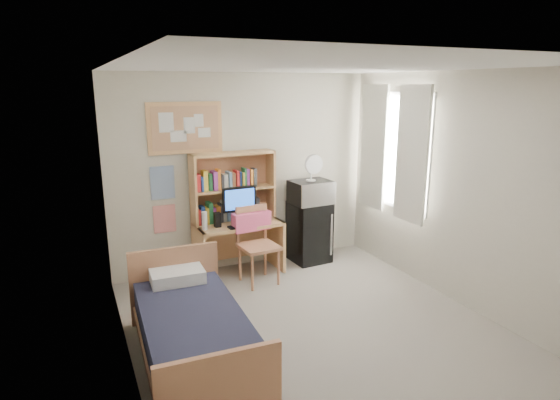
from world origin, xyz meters
name	(u,v)px	position (x,y,z in m)	size (l,w,h in m)	color
floor	(319,333)	(0.00, 0.00, -0.01)	(3.60, 4.20, 0.02)	gray
ceiling	(325,66)	(0.00, 0.00, 2.60)	(3.60, 4.20, 0.02)	white
wall_back	(245,172)	(0.00, 2.10, 1.30)	(3.60, 0.04, 2.60)	beige
wall_front	(509,298)	(0.00, -2.10, 1.30)	(3.60, 0.04, 2.60)	beige
wall_left	(123,233)	(-1.80, 0.00, 1.30)	(0.04, 4.20, 2.60)	beige
wall_right	(464,191)	(1.80, 0.00, 1.30)	(0.04, 4.20, 2.60)	beige
window_unit	(393,151)	(1.75, 1.20, 1.60)	(0.10, 1.40, 1.70)	white
curtain_left	(412,155)	(1.72, 0.80, 1.60)	(0.04, 0.55, 1.70)	white
curtain_right	(374,147)	(1.72, 1.60, 1.60)	(0.04, 0.55, 1.70)	white
bulletin_board	(185,128)	(-0.78, 2.08, 1.92)	(0.94, 0.03, 0.64)	tan
poster_wave	(162,183)	(-1.10, 2.09, 1.25)	(0.30, 0.01, 0.42)	#295AA4
poster_japan	(165,219)	(-1.10, 2.09, 0.78)	(0.28, 0.01, 0.36)	red
desk	(239,248)	(-0.21, 1.80, 0.35)	(1.12, 0.56, 0.70)	#E0A96D
desk_chair	(259,246)	(-0.09, 1.40, 0.49)	(0.49, 0.49, 0.98)	tan
mini_fridge	(309,232)	(0.86, 1.83, 0.42)	(0.50, 0.50, 0.85)	black
bed	(194,338)	(-1.28, 0.00, 0.24)	(0.89, 1.78, 0.49)	black
hutch	(233,187)	(-0.22, 1.95, 1.15)	(1.10, 0.28, 0.90)	#E0A96D
monitor	(239,206)	(-0.21, 1.74, 0.94)	(0.45, 0.04, 0.48)	black
keyboard	(244,226)	(-0.21, 1.60, 0.71)	(0.41, 0.13, 0.02)	black
speaker_left	(217,220)	(-0.51, 1.73, 0.79)	(0.08, 0.08, 0.19)	black
speaker_right	(261,215)	(0.09, 1.75, 0.78)	(0.07, 0.07, 0.17)	black
water_bottle	(205,221)	(-0.69, 1.69, 0.81)	(0.07, 0.07, 0.23)	white
hoodie	(251,221)	(-0.10, 1.60, 0.76)	(0.50, 0.15, 0.24)	#F55D8D
microwave	(311,192)	(0.86, 1.81, 1.00)	(0.54, 0.41, 0.31)	silver
desk_fan	(311,169)	(0.86, 1.81, 1.33)	(0.26, 0.26, 0.33)	white
pillow	(177,275)	(-1.25, 0.75, 0.55)	(0.53, 0.37, 0.13)	white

